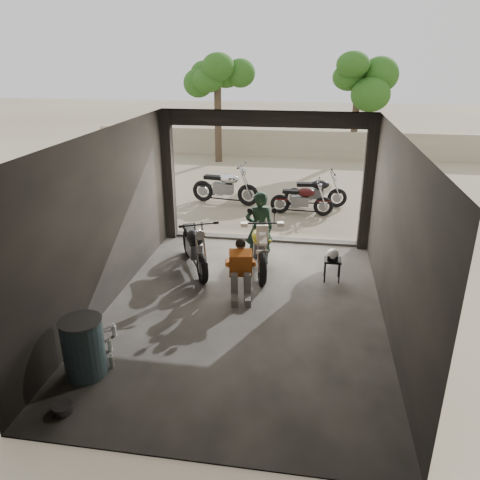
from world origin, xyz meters
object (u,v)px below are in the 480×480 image
(stool, at_px, (333,263))
(helmet, at_px, (333,254))
(rider, at_px, (259,229))
(mechanic, at_px, (241,272))
(sign_post, at_px, (391,171))
(oil_drum, at_px, (84,348))
(main_bike, at_px, (260,241))
(left_bike, at_px, (194,242))
(outside_bike_b, at_px, (302,197))
(outside_bike_a, at_px, (225,184))
(outside_bike_c, at_px, (316,189))

(stool, height_order, helmet, helmet)
(rider, height_order, stool, rider)
(rider, bearing_deg, mechanic, 70.56)
(helmet, relative_size, sign_post, 0.11)
(oil_drum, bearing_deg, main_bike, 62.72)
(left_bike, height_order, rider, rider)
(outside_bike_b, xyz_separation_m, helmet, (0.77, -4.25, 0.06))
(outside_bike_a, height_order, helmet, outside_bike_a)
(left_bike, xyz_separation_m, oil_drum, (-0.67, -3.81, -0.16))
(outside_bike_b, distance_m, outside_bike_c, 0.89)
(left_bike, xyz_separation_m, mechanic, (1.20, -1.19, -0.05))
(rider, height_order, sign_post, sign_post)
(mechanic, bearing_deg, rider, 74.46)
(outside_bike_c, bearing_deg, main_bike, 159.64)
(rider, xyz_separation_m, mechanic, (-0.15, -1.65, -0.28))
(sign_post, bearing_deg, outside_bike_b, 164.49)
(outside_bike_c, xyz_separation_m, mechanic, (-1.36, -6.09, 0.01))
(mechanic, distance_m, helmet, 2.02)
(sign_post, bearing_deg, left_bike, -138.53)
(outside_bike_a, distance_m, mechanic, 6.20)
(outside_bike_a, height_order, mechanic, outside_bike_a)
(main_bike, bearing_deg, outside_bike_b, 67.78)
(rider, relative_size, stool, 3.50)
(outside_bike_a, distance_m, rider, 4.66)
(main_bike, xyz_separation_m, helmet, (1.54, -0.33, -0.06))
(mechanic, relative_size, stool, 2.36)
(main_bike, bearing_deg, stool, -22.62)
(left_bike, distance_m, mechanic, 1.69)
(outside_bike_a, bearing_deg, left_bike, -168.09)
(stool, distance_m, sign_post, 3.88)
(main_bike, bearing_deg, oil_drum, -128.37)
(outside_bike_c, bearing_deg, outside_bike_a, 84.90)
(main_bike, xyz_separation_m, stool, (1.55, -0.32, -0.25))
(oil_drum, bearing_deg, helmet, 45.55)
(mechanic, bearing_deg, main_bike, 71.79)
(outside_bike_b, height_order, outside_bike_c, outside_bike_c)
(helmet, height_order, sign_post, sign_post)
(rider, distance_m, oil_drum, 4.74)
(outside_bike_b, relative_size, outside_bike_c, 0.95)
(outside_bike_b, xyz_separation_m, outside_bike_c, (0.40, 0.79, 0.03))
(main_bike, xyz_separation_m, left_bike, (-1.39, -0.19, -0.04))
(sign_post, bearing_deg, oil_drum, -120.72)
(outside_bike_a, relative_size, mechanic, 1.67)
(mechanic, xyz_separation_m, stool, (1.74, 1.06, -0.16))
(mechanic, distance_m, sign_post, 5.59)
(mechanic, bearing_deg, outside_bike_b, 69.34)
(outside_bike_b, distance_m, rider, 3.75)
(outside_bike_b, bearing_deg, mechanic, 171.98)
(stool, relative_size, oil_drum, 0.53)
(outside_bike_c, xyz_separation_m, helmet, (0.37, -5.04, 0.04))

